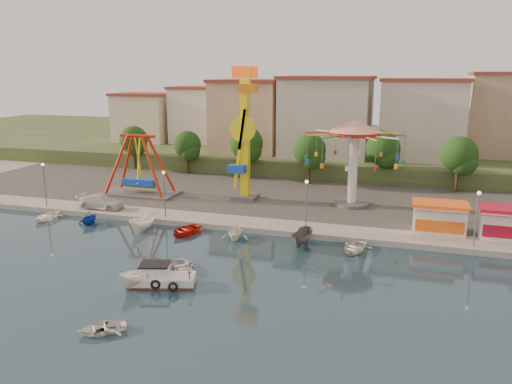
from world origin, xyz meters
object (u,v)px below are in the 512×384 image
at_px(skiff, 141,277).
at_px(kamikaze_tower, 245,137).
at_px(wave_swinger, 354,143).
at_px(rowboat_a, 182,266).
at_px(pirate_ship_ride, 139,166).
at_px(cabin_motorboat, 160,279).
at_px(van, 101,202).

bearing_deg(skiff, kamikaze_tower, 112.27).
xyz_separation_m(wave_swinger, rowboat_a, (-11.41, -23.56, -7.82)).
relative_size(kamikaze_tower, skiff, 4.26).
xyz_separation_m(pirate_ship_ride, skiff, (14.28, -24.60, -3.65)).
bearing_deg(cabin_motorboat, kamikaze_tower, 76.36).
distance_m(skiff, van, 22.83).
bearing_deg(skiff, pirate_ship_ride, 142.12).
bearing_deg(pirate_ship_ride, cabin_motorboat, -56.90).
bearing_deg(van, wave_swinger, -71.29).
bearing_deg(rowboat_a, pirate_ship_ride, 83.12).
bearing_deg(cabin_motorboat, wave_swinger, 49.31).
bearing_deg(kamikaze_tower, skiff, -89.71).
xyz_separation_m(cabin_motorboat, skiff, (-1.31, -0.68, 0.25)).
relative_size(kamikaze_tower, van, 2.99).
height_order(pirate_ship_ride, cabin_motorboat, pirate_ship_ride).
bearing_deg(pirate_ship_ride, wave_swinger, 5.85).
relative_size(wave_swinger, cabin_motorboat, 2.07).
distance_m(kamikaze_tower, van, 19.03).
bearing_deg(wave_swinger, kamikaze_tower, -174.83).
distance_m(cabin_motorboat, van, 23.25).
height_order(skiff, van, van).
height_order(cabin_motorboat, skiff, cabin_motorboat).
relative_size(pirate_ship_ride, rowboat_a, 2.72).
bearing_deg(pirate_ship_ride, van, -96.75).
bearing_deg(pirate_ship_ride, skiff, -59.87).
distance_m(pirate_ship_ride, kamikaze_tower, 14.85).
distance_m(kamikaze_tower, rowboat_a, 23.89).
distance_m(pirate_ship_ride, van, 8.18).
bearing_deg(pirate_ship_ride, kamikaze_tower, 6.48).
height_order(pirate_ship_ride, van, pirate_ship_ride).
bearing_deg(van, skiff, -139.74).
bearing_deg(van, kamikaze_tower, -60.07).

